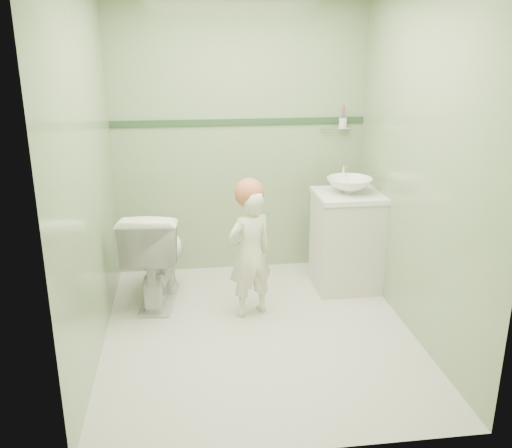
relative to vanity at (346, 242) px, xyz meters
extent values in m
plane|color=silver|center=(-0.84, -0.70, -0.40)|extent=(2.50, 2.50, 0.00)
cube|color=#89AA78|center=(-0.84, 0.55, 0.80)|extent=(2.20, 0.04, 2.40)
cube|color=#89AA78|center=(-0.84, -1.95, 0.80)|extent=(2.20, 0.04, 2.40)
cube|color=#89AA78|center=(-1.94, -0.70, 0.80)|extent=(0.04, 2.50, 2.40)
cube|color=#89AA78|center=(0.26, -0.70, 0.80)|extent=(0.04, 2.50, 2.40)
cube|color=#28462A|center=(-0.84, 0.54, 0.95)|extent=(2.20, 0.02, 0.05)
cube|color=beige|center=(0.00, 0.00, 0.00)|extent=(0.52, 0.50, 0.80)
cube|color=white|center=(0.00, 0.00, 0.41)|extent=(0.54, 0.52, 0.04)
imported|color=white|center=(0.00, 0.00, 0.49)|extent=(0.37, 0.37, 0.13)
cylinder|color=silver|center=(0.00, 0.20, 0.55)|extent=(0.03, 0.03, 0.18)
cylinder|color=silver|center=(0.00, 0.15, 0.63)|extent=(0.02, 0.12, 0.02)
cylinder|color=silver|center=(0.00, 0.50, 0.88)|extent=(0.26, 0.02, 0.02)
cylinder|color=silver|center=(0.06, 0.48, 0.93)|extent=(0.07, 0.07, 0.09)
cylinder|color=#4546DA|center=(0.05, 0.47, 1.00)|extent=(0.01, 0.01, 0.17)
cylinder|color=red|center=(0.07, 0.49, 1.00)|extent=(0.01, 0.01, 0.17)
imported|color=white|center=(-1.58, -0.07, 0.00)|extent=(0.54, 0.83, 0.79)
imported|color=white|center=(-0.87, -0.40, 0.10)|extent=(0.43, 0.36, 1.00)
sphere|color=#B56242|center=(-0.87, -0.37, 0.56)|extent=(0.22, 0.22, 0.22)
cylinder|color=#148869|center=(-0.74, -0.49, 0.44)|extent=(0.02, 0.14, 0.06)
cube|color=white|center=(-0.82, -0.47, 0.48)|extent=(0.03, 0.02, 0.02)
camera|label=1|loc=(-1.33, -4.25, 1.62)|focal=39.00mm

